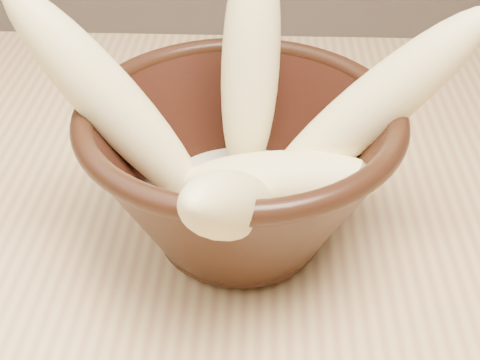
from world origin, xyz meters
The scene contains 8 objects.
table centered at (0.00, 0.00, 0.67)m, with size 1.20×0.80×0.75m.
bowl centered at (-0.17, 0.01, 0.82)m, with size 0.23×0.23×0.12m.
milk_puddle centered at (-0.17, 0.01, 0.79)m, with size 0.13×0.13×0.02m, color beige.
banana_upright centered at (-0.16, 0.06, 0.88)m, with size 0.04×0.04×0.18m, color #EFD68D.
banana_left centered at (-0.25, 0.01, 0.88)m, with size 0.04×0.04×0.20m, color #EFD68D.
banana_right centered at (-0.08, 0.02, 0.87)m, with size 0.04×0.04×0.20m, color #EFD68D.
banana_across centered at (-0.14, -0.01, 0.83)m, with size 0.04×0.04×0.14m, color #EFD68D.
banana_front centered at (-0.17, -0.07, 0.85)m, with size 0.04×0.04×0.18m, color #EFD68D.
Camera 1 is at (-0.15, -0.38, 1.10)m, focal length 50.00 mm.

